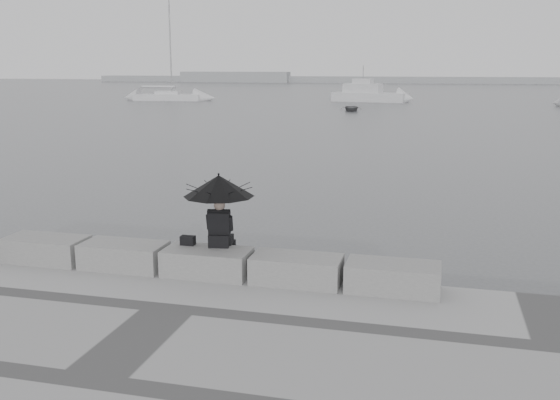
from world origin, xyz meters
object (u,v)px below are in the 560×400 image
(sailboat_left, at_px, (168,96))
(motor_cruiser, at_px, (370,94))
(seated_person, at_px, (219,192))
(dinghy, at_px, (351,108))

(sailboat_left, distance_m, motor_cruiser, 25.51)
(seated_person, height_order, dinghy, seated_person)
(motor_cruiser, bearing_deg, seated_person, -75.19)
(seated_person, xyz_separation_m, sailboat_left, (-29.84, 63.86, -1.52))
(seated_person, height_order, motor_cruiser, motor_cruiser)
(seated_person, bearing_deg, dinghy, 83.59)
(seated_person, distance_m, dinghy, 51.04)
(seated_person, distance_m, sailboat_left, 70.51)
(sailboat_left, height_order, dinghy, sailboat_left)
(seated_person, relative_size, motor_cruiser, 0.15)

